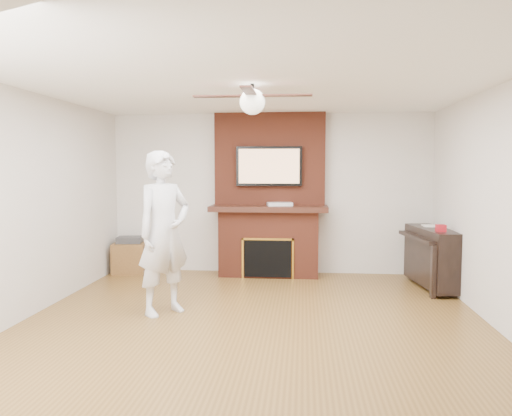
# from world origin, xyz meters

# --- Properties ---
(room_shell) EXTENTS (5.36, 5.86, 2.86)m
(room_shell) POSITION_xyz_m (0.00, 0.00, 1.25)
(room_shell) COLOR brown
(room_shell) RESTS_ON ground
(fireplace) EXTENTS (1.78, 0.64, 2.50)m
(fireplace) POSITION_xyz_m (0.00, 2.55, 1.00)
(fireplace) COLOR maroon
(fireplace) RESTS_ON ground
(tv) EXTENTS (1.00, 0.08, 0.60)m
(tv) POSITION_xyz_m (0.00, 2.50, 1.68)
(tv) COLOR black
(tv) RESTS_ON fireplace
(ceiling_fan) EXTENTS (1.21, 1.21, 0.31)m
(ceiling_fan) POSITION_xyz_m (-0.00, 0.00, 2.33)
(ceiling_fan) COLOR black
(ceiling_fan) RESTS_ON room_shell
(person) EXTENTS (0.78, 0.81, 1.84)m
(person) POSITION_xyz_m (-1.04, 0.36, 0.92)
(person) COLOR silver
(person) RESTS_ON ground
(side_table) EXTENTS (0.56, 0.56, 0.57)m
(side_table) POSITION_xyz_m (-2.20, 2.48, 0.26)
(side_table) COLOR brown
(side_table) RESTS_ON ground
(piano) EXTENTS (0.63, 1.30, 0.92)m
(piano) POSITION_xyz_m (2.30, 1.88, 0.44)
(piano) COLOR black
(piano) RESTS_ON ground
(cable_box) EXTENTS (0.41, 0.28, 0.05)m
(cable_box) POSITION_xyz_m (0.17, 2.45, 1.11)
(cable_box) COLOR silver
(cable_box) RESTS_ON fireplace
(candle_orange) EXTENTS (0.07, 0.07, 0.10)m
(candle_orange) POSITION_xyz_m (-0.23, 2.32, 0.05)
(candle_orange) COLOR #C35117
(candle_orange) RESTS_ON ground
(candle_green) EXTENTS (0.08, 0.08, 0.09)m
(candle_green) POSITION_xyz_m (-0.06, 2.37, 0.04)
(candle_green) COLOR #508D38
(candle_green) RESTS_ON ground
(candle_cream) EXTENTS (0.08, 0.08, 0.12)m
(candle_cream) POSITION_xyz_m (0.04, 2.38, 0.06)
(candle_cream) COLOR #F6EAC3
(candle_cream) RESTS_ON ground
(candle_blue) EXTENTS (0.06, 0.06, 0.09)m
(candle_blue) POSITION_xyz_m (0.30, 2.36, 0.04)
(candle_blue) COLOR #3944AC
(candle_blue) RESTS_ON ground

